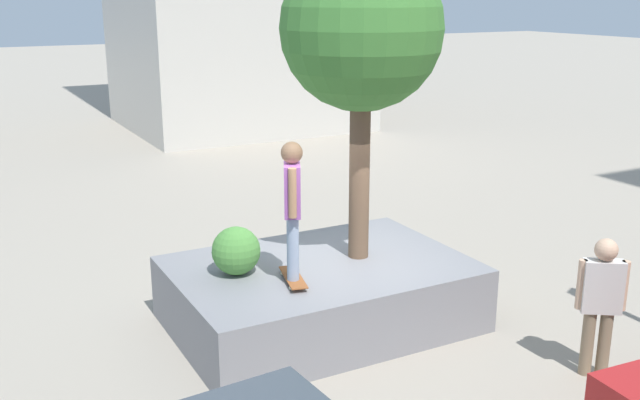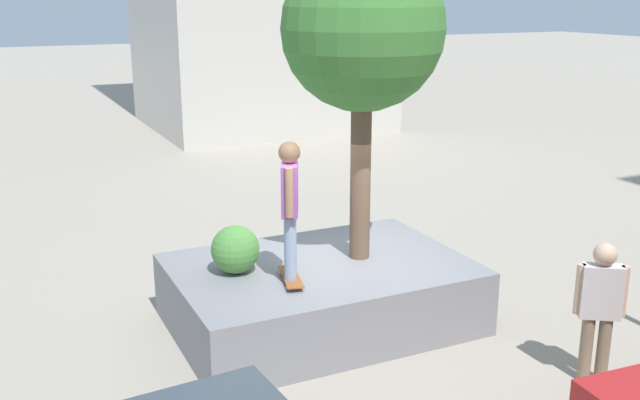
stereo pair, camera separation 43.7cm
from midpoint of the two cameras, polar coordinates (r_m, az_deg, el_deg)
ground_plane at (r=10.38m, az=3.34°, el=-9.45°), size 120.00×120.00×0.00m
planter_ledge at (r=10.13m, az=1.24°, el=-7.33°), size 3.95×2.72×0.88m
plaza_tree at (r=9.62m, az=4.69°, el=12.97°), size 2.13×2.13×4.18m
boxwood_shrub at (r=9.60m, az=-5.33°, el=-3.87°), size 0.64×0.64×0.64m
skateboard at (r=9.35m, az=-0.95°, el=-6.05°), size 0.39×0.83×0.07m
skateboarder at (r=9.02m, az=-0.98°, el=-0.01°), size 0.38×0.55×1.75m
pedestrian_crossing at (r=9.15m, az=22.29°, el=-7.45°), size 0.51×0.42×1.72m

